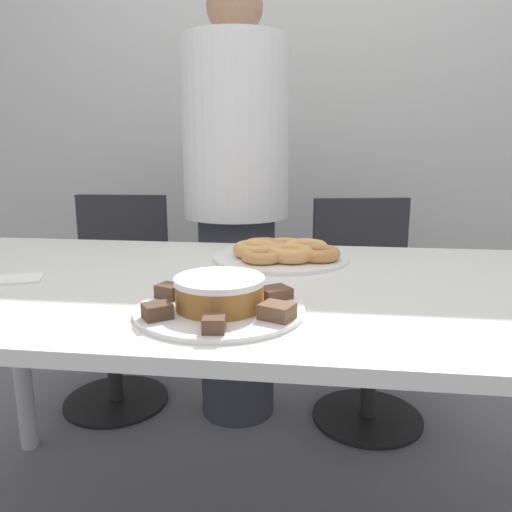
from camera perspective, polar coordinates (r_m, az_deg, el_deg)
The scene contains 23 objects.
wall_back at distance 2.69m, azimuth 4.91°, elevation 17.18°, with size 8.00×0.05×2.60m.
table at distance 1.20m, azimuth 1.10°, elevation -6.58°, with size 1.94×0.90×0.77m.
person_standing at distance 1.91m, azimuth -2.26°, elevation 6.09°, with size 0.40×0.40×1.66m.
office_chair_left at distance 2.21m, azimuth -15.74°, elevation -5.65°, with size 0.47×0.47×0.87m.
office_chair_right at distance 2.05m, azimuth 12.60°, elevation -6.93°, with size 0.52×0.52×0.87m.
plate_cake at distance 0.97m, azimuth -4.14°, elevation -6.15°, with size 0.33×0.33×0.01m.
plate_donuts at distance 1.40m, azimuth 2.83°, elevation -0.16°, with size 0.38×0.38×0.01m.
frosted_cake at distance 0.95m, azimuth -4.17°, elevation -4.15°, with size 0.17×0.17×0.06m.
lamington_0 at distance 0.84m, azimuth -4.83°, elevation -7.71°, with size 0.04×0.05×0.03m.
lamington_1 at distance 0.90m, azimuth 2.41°, elevation -6.32°, with size 0.07×0.07×0.03m.
lamington_2 at distance 1.02m, azimuth 2.18°, elevation -4.21°, with size 0.08×0.08×0.02m.
lamington_3 at distance 1.08m, azimuth -3.63°, elevation -3.11°, with size 0.05×0.05×0.03m.
lamington_4 at distance 1.03m, azimuth -9.85°, elevation -3.97°, with size 0.06×0.06×0.03m.
lamington_5 at distance 0.92m, azimuth -11.21°, elevation -6.18°, with size 0.06×0.06×0.03m.
donut_0 at distance 1.40m, azimuth 2.84°, elevation 0.60°, with size 0.11×0.11×0.03m.
donut_1 at distance 1.45m, azimuth 0.87°, elevation 1.17°, with size 0.12×0.12×0.03m.
donut_2 at distance 1.39m, azimuth 0.05°, elevation 0.76°, with size 0.13×0.13×0.04m.
donut_3 at distance 1.33m, azimuth 0.73°, elevation 0.03°, with size 0.11×0.11×0.03m.
donut_4 at distance 1.34m, azimuth 3.95°, elevation 0.30°, with size 0.13×0.13×0.04m.
donut_5 at distance 1.36m, azimuth 7.05°, elevation 0.31°, with size 0.12×0.12×0.03m.
donut_6 at distance 1.45m, azimuth 5.71°, elevation 1.06°, with size 0.13×0.13×0.03m.
donut_7 at distance 1.48m, azimuth 3.31°, elevation 1.30°, with size 0.10×0.10×0.03m.
napkin at distance 1.31m, azimuth -25.58°, elevation -2.39°, with size 0.13×0.12×0.01m.
Camera 1 is at (0.12, -1.13, 1.08)m, focal length 35.00 mm.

